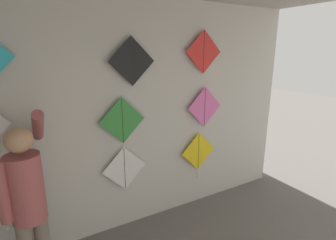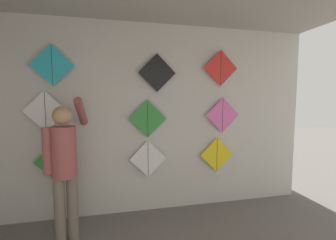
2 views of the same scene
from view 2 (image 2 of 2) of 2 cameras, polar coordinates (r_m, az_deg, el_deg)
name	(u,v)px [view 2 (image 2 of 2)]	position (r m, az deg, el deg)	size (l,w,h in m)	color
back_panel	(147,119)	(3.39, -5.37, 0.16)	(5.16, 0.06, 2.80)	beige
shopkeeper	(65,161)	(2.94, -24.79, -9.52)	(0.42, 0.66, 1.73)	#726656
kite_0	(56,163)	(3.48, -26.62, -9.83)	(0.55, 0.04, 0.69)	#338C38
kite_1	(148,159)	(3.40, -5.14, -9.81)	(0.55, 0.01, 0.55)	white
kite_2	(217,156)	(3.70, 12.31, -9.00)	(0.55, 0.04, 0.69)	yellow
kite_3	(45,111)	(3.40, -28.73, 1.96)	(0.55, 0.01, 0.55)	white
kite_4	(148,119)	(3.29, -5.19, 0.35)	(0.55, 0.01, 0.55)	#338C38
kite_5	(223,115)	(3.64, 13.69, 1.19)	(0.55, 0.01, 0.55)	pink
kite_6	(52,65)	(3.40, -27.38, 12.28)	(0.55, 0.01, 0.55)	#28B2C6
kite_7	(157,73)	(3.33, -2.79, 11.88)	(0.55, 0.01, 0.55)	black
kite_8	(221,68)	(3.64, 13.23, 12.71)	(0.55, 0.01, 0.55)	red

